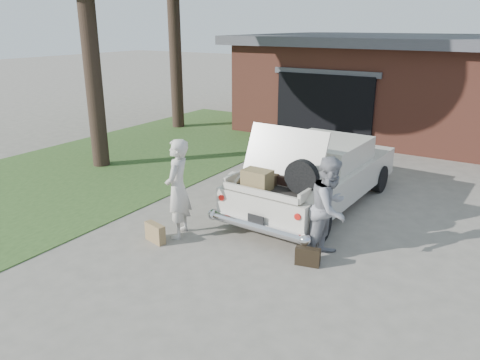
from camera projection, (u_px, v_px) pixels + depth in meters
The scene contains 8 objects.
ground at pixel (221, 250), 8.05m from camera, with size 90.00×90.00×0.00m, color gray.
grass_strip at pixel (121, 161), 13.23m from camera, with size 6.00×16.00×0.02m, color #2D4C1E.
house at pixel (431, 85), 16.22m from camera, with size 12.80×7.80×3.30m.
sedan at pixel (317, 174), 9.79m from camera, with size 2.06×4.89×1.93m.
woman_left at pixel (178, 189), 8.33m from camera, with size 0.66×0.43×1.81m, color beige.
woman_right at pixel (330, 208), 7.57m from camera, with size 0.84×0.65×1.73m, color gray.
suitcase_left at pixel (155, 233), 8.30m from camera, with size 0.45×0.14×0.34m, color #97794C.
suitcase_right at pixel (308, 257), 7.49m from camera, with size 0.40×0.13×0.31m, color black.
Camera 1 is at (4.13, -5.96, 3.71)m, focal length 35.00 mm.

